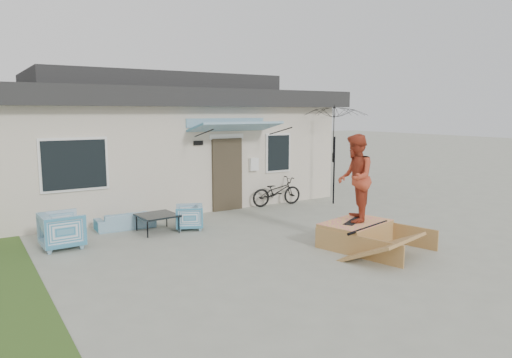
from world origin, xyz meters
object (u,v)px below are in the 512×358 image
skate_ramp (355,233)px  skater (355,176)px  armchair_right (189,216)px  bicycle (277,188)px  skateboard (354,221)px  armchair_left (62,228)px  loveseat (125,218)px  coffee_table (158,223)px  patio_umbrella (335,148)px

skate_ramp → skater: skater is taller
armchair_right → skater: bearing=62.3°
bicycle → skateboard: bearing=172.0°
armchair_left → skateboard: 6.22m
skateboard → armchair_right: bearing=100.3°
armchair_right → skater: size_ratio=0.35×
armchair_right → skate_ramp: armchair_right is taller
bicycle → skate_ramp: (-1.02, -4.44, -0.28)m
bicycle → loveseat: bearing=99.4°
armchair_left → skater: (5.39, -3.10, 1.07)m
armchair_right → skateboard: armchair_right is taller
skater → skateboard: bearing=180.0°
armchair_right → coffee_table: bearing=-76.9°
bicycle → coffee_table: bearing=109.6°
armchair_left → armchair_right: (2.94, 0.05, -0.09)m
coffee_table → bicycle: 4.39m
patio_umbrella → skateboard: 4.72m
coffee_table → skater: skater is taller
coffee_table → skate_ramp: (3.23, -3.35, 0.04)m
skate_ramp → coffee_table: bearing=120.2°
armchair_right → skater: skater is taller
armchair_left → bicycle: (6.42, 1.29, 0.11)m
armchair_left → skateboard: (5.39, -3.10, 0.10)m
armchair_right → skateboard: size_ratio=0.79×
loveseat → coffee_table: loveseat is taller
armchair_left → skate_ramp: bearing=-122.7°
loveseat → armchair_right: 1.58m
patio_umbrella → skate_ramp: 4.83m
coffee_table → patio_umbrella: bearing=3.6°
skate_ramp → loveseat: bearing=119.1°
coffee_table → patio_umbrella: patio_umbrella is taller
bicycle → patio_umbrella: 2.19m
armchair_right → skate_ramp: bearing=62.0°
bicycle → skate_ramp: bicycle is taller
coffee_table → patio_umbrella: size_ratio=0.39×
armchair_right → coffee_table: 0.78m
armchair_left → coffee_table: (2.18, 0.20, -0.21)m
armchair_left → bicycle: bearing=-81.1°
bicycle → skate_ramp: size_ratio=0.83×
patio_umbrella → bicycle: bearing=156.9°
patio_umbrella → skate_ramp: bearing=-125.8°
loveseat → armchair_right: bearing=148.1°
patio_umbrella → skate_ramp: size_ratio=1.10×
armchair_right → armchair_left: bearing=-64.8°
armchair_left → skate_ramp: armchair_left is taller
loveseat → patio_umbrella: 6.65m
skate_ramp → patio_umbrella: bearing=40.5°
loveseat → skater: skater is taller
armchair_right → patio_umbrella: size_ratio=0.30×
skate_ramp → skateboard: (-0.01, 0.05, 0.28)m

